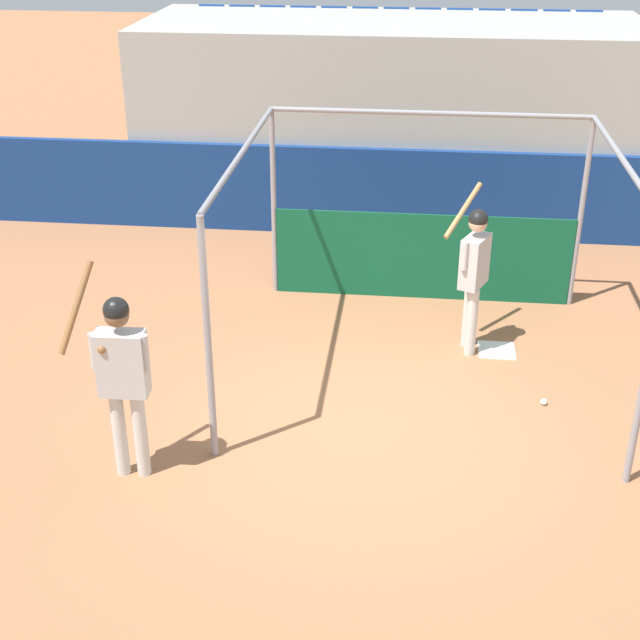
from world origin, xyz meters
TOP-DOWN VIEW (x-y plane):
  - ground_plane at (0.00, 0.00)m, footprint 60.00×60.00m
  - outfield_wall at (0.00, 5.61)m, footprint 24.00×0.12m
  - bleacher_section at (0.00, 7.27)m, footprint 8.15×3.20m
  - batting_cage at (0.61, 2.64)m, footprint 4.05×4.00m
  - home_plate at (1.55, 1.87)m, footprint 0.44×0.44m
  - player_batter at (1.20, 1.88)m, footprint 0.57×0.90m
  - player_waiting at (-2.10, -0.99)m, footprint 0.76×0.52m
  - baseball at (1.98, 0.69)m, footprint 0.07×0.07m

SIDE VIEW (x-z plane):
  - ground_plane at x=0.00m, z-range 0.00..0.00m
  - home_plate at x=1.55m, z-range 0.00..0.02m
  - baseball at x=1.98m, z-range 0.00..0.07m
  - outfield_wall at x=0.00m, z-range 0.00..1.40m
  - player_batter at x=1.20m, z-range 0.13..2.04m
  - batting_cage at x=0.61m, z-range -0.16..2.39m
  - player_waiting at x=-2.10m, z-range 0.08..2.20m
  - bleacher_section at x=0.00m, z-range 0.00..3.07m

